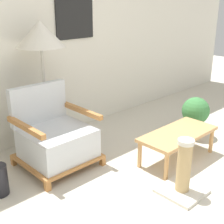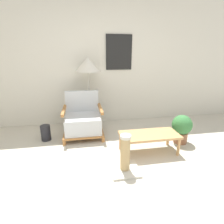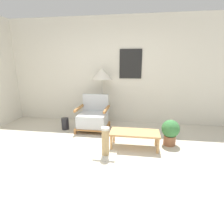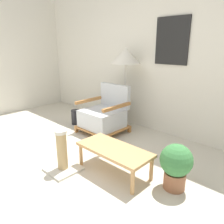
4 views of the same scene
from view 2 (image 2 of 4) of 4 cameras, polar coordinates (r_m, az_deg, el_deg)
name	(u,v)px [view 2 (image 2 of 4)]	position (r m, az deg, el deg)	size (l,w,h in m)	color
ground_plane	(125,200)	(2.13, 4.27, -26.70)	(14.00, 14.00, 0.00)	beige
wall_back	(99,62)	(3.93, -4.12, 15.95)	(8.00, 0.09, 2.70)	silver
armchair	(83,121)	(3.39, -9.43, -2.78)	(0.73, 0.70, 0.83)	#B2753D
floor_lamp	(88,66)	(3.57, -7.84, 14.52)	(0.52, 0.52, 1.46)	#B7B2A8
coffee_table	(149,136)	(2.83, 12.03, -7.73)	(0.92, 0.42, 0.32)	tan
vase	(46,133)	(3.44, -20.83, -6.37)	(0.17, 0.17, 0.28)	black
potted_plant	(182,127)	(3.31, 21.81, -4.66)	(0.34, 0.34, 0.51)	#935B3D
scratching_post	(125,158)	(2.40, 4.29, -14.86)	(0.38, 0.38, 0.53)	beige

